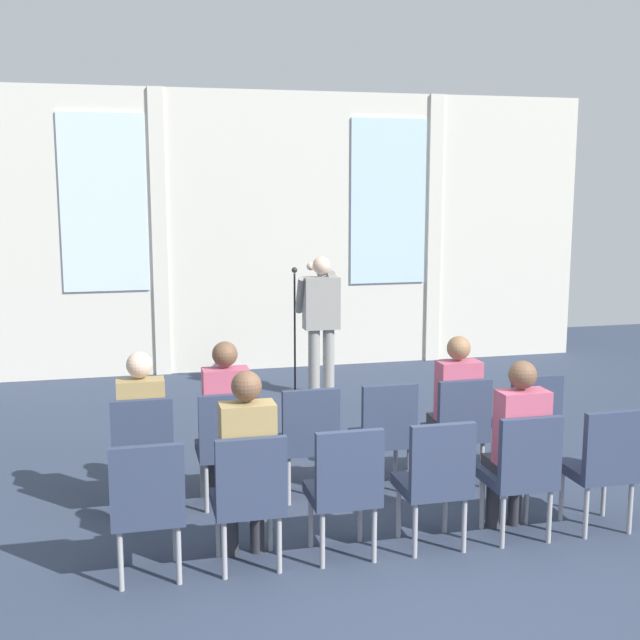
% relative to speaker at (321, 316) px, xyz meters
% --- Properties ---
extents(ground_plane, '(17.17, 17.17, 0.00)m').
position_rel_speaker_xyz_m(ground_plane, '(-0.56, -4.91, -0.98)').
color(ground_plane, '#2D384C').
extents(rear_partition, '(9.63, 0.14, 3.77)m').
position_rel_speaker_xyz_m(rear_partition, '(-0.53, 1.69, 0.92)').
color(rear_partition, beige).
rests_on(rear_partition, ground).
extents(speaker, '(0.51, 0.69, 1.69)m').
position_rel_speaker_xyz_m(speaker, '(0.00, 0.00, 0.00)').
color(speaker, gray).
rests_on(speaker, ground).
extents(mic_stand, '(0.28, 0.28, 1.55)m').
position_rel_speaker_xyz_m(mic_stand, '(-0.28, 0.19, -0.65)').
color(mic_stand, black).
rests_on(mic_stand, ground).
extents(chair_r0_c0, '(0.46, 0.44, 0.94)m').
position_rel_speaker_xyz_m(chair_r0_c0, '(-2.18, -3.18, -0.45)').
color(chair_r0_c0, '#99999E').
rests_on(chair_r0_c0, ground).
extents(audience_r0_c0, '(0.36, 0.39, 1.27)m').
position_rel_speaker_xyz_m(audience_r0_c0, '(-2.18, -3.09, -0.27)').
color(audience_r0_c0, '#2D2D33').
rests_on(audience_r0_c0, ground).
extents(chair_r0_c1, '(0.46, 0.44, 0.94)m').
position_rel_speaker_xyz_m(chair_r0_c1, '(-1.53, -3.18, -0.45)').
color(chair_r0_c1, '#99999E').
rests_on(chair_r0_c1, ground).
extents(audience_r0_c1, '(0.36, 0.39, 1.32)m').
position_rel_speaker_xyz_m(audience_r0_c1, '(-1.53, -3.10, -0.25)').
color(audience_r0_c1, '#2D2D33').
rests_on(audience_r0_c1, ground).
extents(chair_r0_c2, '(0.46, 0.44, 0.94)m').
position_rel_speaker_xyz_m(chair_r0_c2, '(-0.88, -3.18, -0.45)').
color(chair_r0_c2, '#99999E').
rests_on(chair_r0_c2, ground).
extents(chair_r0_c3, '(0.46, 0.44, 0.94)m').
position_rel_speaker_xyz_m(chair_r0_c3, '(-0.23, -3.18, -0.45)').
color(chair_r0_c3, '#99999E').
rests_on(chair_r0_c3, ground).
extents(chair_r0_c4, '(0.46, 0.44, 0.94)m').
position_rel_speaker_xyz_m(chair_r0_c4, '(0.42, -3.18, -0.45)').
color(chair_r0_c4, '#99999E').
rests_on(chair_r0_c4, ground).
extents(audience_r0_c4, '(0.36, 0.39, 1.28)m').
position_rel_speaker_xyz_m(audience_r0_c4, '(0.42, -3.09, -0.27)').
color(audience_r0_c4, '#2D2D33').
rests_on(audience_r0_c4, ground).
extents(chair_r0_c5, '(0.46, 0.44, 0.94)m').
position_rel_speaker_xyz_m(chair_r0_c5, '(1.07, -3.18, -0.45)').
color(chair_r0_c5, '#99999E').
rests_on(chair_r0_c5, ground).
extents(chair_r1_c0, '(0.46, 0.44, 0.94)m').
position_rel_speaker_xyz_m(chair_r1_c0, '(-2.18, -4.30, -0.45)').
color(chair_r1_c0, '#99999E').
rests_on(chair_r1_c0, ground).
extents(chair_r1_c1, '(0.46, 0.44, 0.94)m').
position_rel_speaker_xyz_m(chair_r1_c1, '(-1.53, -4.30, -0.45)').
color(chair_r1_c1, '#99999E').
rests_on(chair_r1_c1, ground).
extents(audience_r1_c1, '(0.36, 0.39, 1.34)m').
position_rel_speaker_xyz_m(audience_r1_c1, '(-1.53, -4.22, -0.24)').
color(audience_r1_c1, '#2D2D33').
rests_on(audience_r1_c1, ground).
extents(chair_r1_c2, '(0.46, 0.44, 0.94)m').
position_rel_speaker_xyz_m(chair_r1_c2, '(-0.88, -4.30, -0.45)').
color(chair_r1_c2, '#99999E').
rests_on(chair_r1_c2, ground).
extents(chair_r1_c3, '(0.46, 0.44, 0.94)m').
position_rel_speaker_xyz_m(chair_r1_c3, '(-0.23, -4.30, -0.45)').
color(chair_r1_c3, '#99999E').
rests_on(chair_r1_c3, ground).
extents(chair_r1_c4, '(0.46, 0.44, 0.94)m').
position_rel_speaker_xyz_m(chair_r1_c4, '(0.42, -4.30, -0.45)').
color(chair_r1_c4, '#99999E').
rests_on(chair_r1_c4, ground).
extents(audience_r1_c4, '(0.36, 0.39, 1.31)m').
position_rel_speaker_xyz_m(audience_r1_c4, '(0.42, -4.22, -0.26)').
color(audience_r1_c4, '#2D2D33').
rests_on(audience_r1_c4, ground).
extents(chair_r1_c5, '(0.46, 0.44, 0.94)m').
position_rel_speaker_xyz_m(chair_r1_c5, '(1.07, -4.30, -0.45)').
color(chair_r1_c5, '#99999E').
rests_on(chair_r1_c5, ground).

